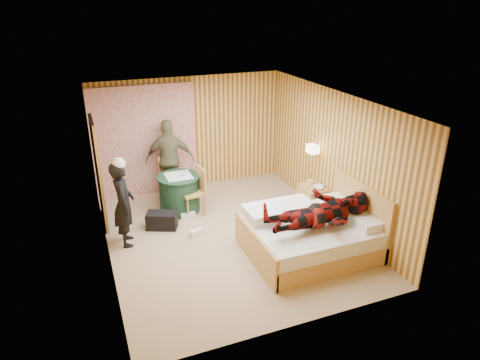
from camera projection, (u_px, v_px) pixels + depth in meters
name	position (u px, v px, depth m)	size (l,w,h in m)	color
floor	(229.00, 236.00, 7.82)	(4.20, 5.00, 0.01)	tan
ceiling	(227.00, 101.00, 6.84)	(4.20, 5.00, 0.01)	silver
wall_back	(190.00, 133.00, 9.47)	(4.20, 0.02, 2.50)	#F3C55D
wall_left	(101.00, 192.00, 6.62)	(0.02, 5.00, 2.50)	#F3C55D
wall_right	(333.00, 158.00, 8.04)	(0.02, 5.00, 2.50)	#F3C55D
curtain	(145.00, 142.00, 9.09)	(2.20, 0.08, 2.40)	silver
doorway	(98.00, 173.00, 7.92)	(0.06, 0.90, 2.05)	black
wall_lamp	(313.00, 149.00, 8.34)	(0.26, 0.24, 0.16)	gold
bed	(311.00, 234.00, 7.24)	(2.06, 1.63, 1.12)	#DAA959
nightstand	(312.00, 199.00, 8.57)	(0.44, 0.59, 0.57)	#DAA959
round_table	(179.00, 193.00, 8.63)	(0.86, 0.86, 0.77)	#1D3F29
chair_far	(170.00, 174.00, 9.15)	(0.52, 0.52, 0.93)	#DAA959
chair_near	(196.00, 187.00, 8.45)	(0.49, 0.49, 0.97)	#DAA959
duffel_bag	(162.00, 220.00, 8.04)	(0.56, 0.30, 0.32)	black
sneaker_left	(188.00, 216.00, 8.42)	(0.29, 0.12, 0.13)	white
sneaker_right	(196.00, 233.00, 7.82)	(0.26, 0.11, 0.12)	white
woman_standing	(123.00, 204.00, 7.31)	(0.56, 0.37, 1.53)	black
man_at_table	(170.00, 159.00, 9.07)	(1.01, 0.42, 1.72)	#6B6847
man_on_bed	(322.00, 205.00, 6.79)	(1.77, 0.67, 0.86)	maroon
book_lower	(315.00, 187.00, 8.41)	(0.17, 0.22, 0.02)	white
book_upper	(315.00, 186.00, 8.40)	(0.16, 0.22, 0.02)	white
cup_nightstand	(310.00, 182.00, 8.55)	(0.10, 0.10, 0.09)	white
cup_table	(184.00, 173.00, 8.46)	(0.12, 0.12, 0.10)	white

